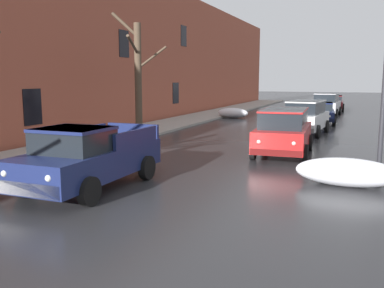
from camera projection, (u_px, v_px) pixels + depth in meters
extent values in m
cube|color=gray|center=(108.00, 138.00, 20.99)|extent=(3.25, 80.00, 0.12)
cube|color=#9E4C38|center=(68.00, 42.00, 21.05)|extent=(0.60, 80.00, 9.65)
cube|color=black|center=(175.00, 93.00, 32.62)|extent=(0.08, 1.10, 1.60)
cube|color=black|center=(32.00, 107.00, 18.61)|extent=(0.08, 1.10, 1.60)
cube|color=black|center=(124.00, 44.00, 25.29)|extent=(0.08, 1.10, 1.60)
cube|color=black|center=(183.00, 36.00, 33.40)|extent=(0.08, 1.10, 1.60)
ellipsoid|color=white|center=(41.00, 161.00, 13.83)|extent=(1.61, 1.14, 0.65)
ellipsoid|color=white|center=(31.00, 164.00, 13.74)|extent=(0.60, 0.50, 0.50)
ellipsoid|color=white|center=(29.00, 163.00, 13.75)|extent=(0.73, 0.61, 0.61)
ellipsoid|color=white|center=(233.00, 113.00, 32.52)|extent=(2.39, 1.10, 0.78)
ellipsoid|color=white|center=(232.00, 113.00, 32.54)|extent=(0.85, 0.71, 0.71)
ellipsoid|color=white|center=(347.00, 172.00, 11.87)|extent=(2.85, 1.07, 0.81)
ellipsoid|color=white|center=(344.00, 176.00, 11.99)|extent=(0.65, 0.54, 0.54)
ellipsoid|color=white|center=(325.00, 175.00, 12.31)|extent=(0.56, 0.46, 0.46)
cylinder|color=#4C3D2D|center=(138.00, 83.00, 20.40)|extent=(0.34, 0.34, 5.62)
cylinder|color=#4C3D2D|center=(152.00, 58.00, 20.20)|extent=(1.37, 0.62, 1.10)
cylinder|color=#4C3D2D|center=(139.00, 70.00, 20.97)|extent=(0.73, 1.32, 1.23)
cylinder|color=#4C3D2D|center=(133.00, 45.00, 19.30)|extent=(0.57, 1.71, 0.81)
cylinder|color=#4C3D2D|center=(125.00, 25.00, 19.98)|extent=(1.24, 0.62, 1.18)
cube|color=navy|center=(90.00, 162.00, 11.67)|extent=(1.96, 4.88, 0.76)
cube|color=black|center=(74.00, 140.00, 10.93)|extent=(1.71, 1.57, 0.64)
cube|color=navy|center=(73.00, 129.00, 10.89)|extent=(1.75, 1.62, 0.08)
cube|color=navy|center=(136.00, 137.00, 12.13)|extent=(0.11, 2.34, 0.44)
cube|color=navy|center=(83.00, 134.00, 12.80)|extent=(0.11, 2.34, 0.44)
cube|color=navy|center=(133.00, 130.00, 13.76)|extent=(1.84, 0.11, 0.44)
cube|color=#B7B7BC|center=(28.00, 189.00, 9.52)|extent=(1.84, 0.13, 0.32)
sphere|color=white|center=(49.00, 178.00, 9.20)|extent=(0.16, 0.16, 0.16)
sphere|color=white|center=(4.00, 174.00, 9.67)|extent=(0.16, 0.16, 0.16)
cylinder|color=black|center=(89.00, 191.00, 10.02)|extent=(0.22, 0.72, 0.72)
cylinder|color=black|center=(24.00, 184.00, 10.75)|extent=(0.22, 0.72, 0.72)
cylinder|color=black|center=(147.00, 168.00, 12.70)|extent=(0.22, 0.72, 0.72)
cylinder|color=black|center=(92.00, 163.00, 13.43)|extent=(0.22, 0.72, 0.72)
cube|color=red|center=(284.00, 136.00, 16.71)|extent=(2.12, 4.61, 0.80)
cube|color=black|center=(284.00, 118.00, 16.64)|extent=(1.78, 3.24, 0.68)
cube|color=red|center=(285.00, 110.00, 16.59)|extent=(1.82, 3.31, 0.06)
cube|color=#520B0B|center=(276.00, 153.00, 14.69)|extent=(1.82, 0.23, 0.22)
cube|color=#520B0B|center=(289.00, 136.00, 18.82)|extent=(1.82, 0.23, 0.22)
cylinder|color=black|center=(305.00, 154.00, 15.17)|extent=(0.22, 0.69, 0.68)
cylinder|color=black|center=(253.00, 151.00, 15.77)|extent=(0.22, 0.69, 0.68)
cylinder|color=black|center=(310.00, 143.00, 17.78)|extent=(0.22, 0.69, 0.68)
cylinder|color=black|center=(265.00, 141.00, 18.38)|extent=(0.22, 0.69, 0.68)
sphere|color=silver|center=(294.00, 143.00, 14.42)|extent=(0.14, 0.14, 0.14)
sphere|color=silver|center=(259.00, 142.00, 14.80)|extent=(0.14, 0.14, 0.14)
cube|color=silver|center=(306.00, 121.00, 23.01)|extent=(2.13, 4.48, 0.80)
cube|color=black|center=(306.00, 107.00, 22.93)|extent=(1.78, 3.16, 0.68)
cube|color=silver|center=(307.00, 101.00, 22.88)|extent=(1.82, 3.23, 0.06)
cube|color=slate|center=(296.00, 130.00, 21.17)|extent=(1.75, 0.26, 0.22)
cube|color=slate|center=(313.00, 122.00, 24.93)|extent=(1.75, 0.26, 0.22)
cylinder|color=black|center=(318.00, 132.00, 21.47)|extent=(0.23, 0.69, 0.68)
cylinder|color=black|center=(282.00, 130.00, 22.28)|extent=(0.23, 0.69, 0.68)
cylinder|color=black|center=(327.00, 126.00, 23.85)|extent=(0.23, 0.69, 0.68)
cylinder|color=black|center=(294.00, 125.00, 24.67)|extent=(0.23, 0.69, 0.68)
sphere|color=silver|center=(308.00, 123.00, 20.83)|extent=(0.14, 0.14, 0.14)
sphere|color=silver|center=(285.00, 122.00, 21.35)|extent=(0.14, 0.14, 0.14)
cube|color=navy|center=(321.00, 115.00, 28.34)|extent=(1.95, 4.09, 0.60)
cube|color=black|center=(321.00, 106.00, 28.44)|extent=(1.57, 2.17, 0.52)
cube|color=navy|center=(322.00, 103.00, 28.40)|extent=(1.60, 2.22, 0.06)
cube|color=black|center=(321.00, 120.00, 26.54)|extent=(1.60, 0.25, 0.22)
cube|color=black|center=(321.00, 115.00, 30.19)|extent=(1.60, 0.25, 0.22)
cylinder|color=black|center=(334.00, 121.00, 26.98)|extent=(0.23, 0.61, 0.60)
cylinder|color=black|center=(307.00, 121.00, 27.47)|extent=(0.23, 0.61, 0.60)
cylinder|color=black|center=(334.00, 118.00, 29.30)|extent=(0.23, 0.61, 0.60)
cylinder|color=black|center=(309.00, 117.00, 29.79)|extent=(0.23, 0.61, 0.60)
sphere|color=silver|center=(330.00, 116.00, 26.32)|extent=(0.14, 0.14, 0.14)
sphere|color=silver|center=(312.00, 116.00, 26.63)|extent=(0.14, 0.14, 0.14)
cube|color=#B7B7BC|center=(326.00, 107.00, 34.59)|extent=(2.02, 4.57, 0.80)
cube|color=black|center=(327.00, 97.00, 34.52)|extent=(1.72, 3.20, 0.68)
cube|color=#B7B7BC|center=(327.00, 94.00, 34.47)|extent=(1.76, 3.27, 0.06)
cube|color=#525254|center=(323.00, 112.00, 32.64)|extent=(1.85, 0.18, 0.22)
cube|color=#525254|center=(329.00, 108.00, 36.63)|extent=(1.85, 0.18, 0.22)
cylinder|color=black|center=(337.00, 113.00, 33.00)|extent=(0.20, 0.69, 0.68)
cylinder|color=black|center=(311.00, 112.00, 33.77)|extent=(0.20, 0.69, 0.68)
cylinder|color=black|center=(340.00, 111.00, 35.53)|extent=(0.20, 0.69, 0.68)
cylinder|color=black|center=(316.00, 110.00, 36.30)|extent=(0.20, 0.69, 0.68)
sphere|color=silver|center=(331.00, 107.00, 32.31)|extent=(0.14, 0.14, 0.14)
sphere|color=silver|center=(315.00, 107.00, 32.80)|extent=(0.14, 0.14, 0.14)
cube|color=maroon|center=(333.00, 104.00, 40.10)|extent=(1.90, 4.03, 0.60)
cube|color=black|center=(333.00, 98.00, 40.20)|extent=(1.59, 2.11, 0.52)
cube|color=maroon|center=(334.00, 96.00, 40.17)|extent=(1.63, 2.15, 0.06)
cube|color=black|center=(332.00, 107.00, 38.34)|extent=(1.75, 0.17, 0.22)
cube|color=black|center=(334.00, 105.00, 41.93)|extent=(1.75, 0.17, 0.22)
cylinder|color=black|center=(343.00, 108.00, 38.70)|extent=(0.20, 0.61, 0.60)
cylinder|color=black|center=(322.00, 108.00, 39.32)|extent=(0.20, 0.61, 0.60)
cylinder|color=black|center=(343.00, 107.00, 40.98)|extent=(0.20, 0.61, 0.60)
cylinder|color=black|center=(324.00, 106.00, 41.60)|extent=(0.20, 0.61, 0.60)
sphere|color=silver|center=(339.00, 105.00, 38.07)|extent=(0.14, 0.14, 0.14)
sphere|color=silver|center=(326.00, 104.00, 38.47)|extent=(0.14, 0.14, 0.14)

